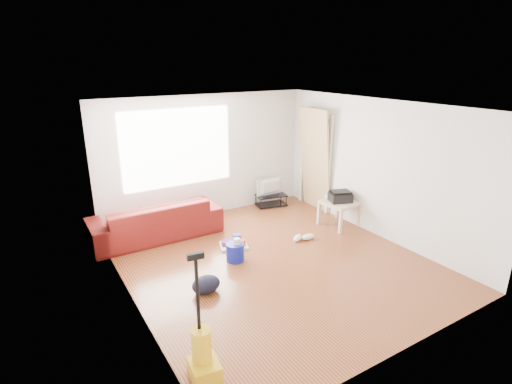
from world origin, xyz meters
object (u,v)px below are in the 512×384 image
tv_stand (271,200)px  cleaning_tray (234,243)px  side_table (340,205)px  vacuum (203,355)px  bucket (235,260)px  backpack (206,292)px  sofa (157,236)px

tv_stand → cleaning_tray: bearing=-128.9°
side_table → vacuum: 4.55m
side_table → bucket: 2.50m
bucket → tv_stand: bearing=43.7°
bucket → vacuum: (-1.49, -2.04, 0.26)m
side_table → backpack: size_ratio=1.60×
bucket → cleaning_tray: (0.23, 0.47, 0.05)m
vacuum → cleaning_tray: bearing=62.7°
backpack → vacuum: size_ratio=0.30×
bucket → sofa: bearing=116.9°
bucket → backpack: bearing=-142.9°
bucket → cleaning_tray: size_ratio=0.52×
side_table → backpack: 3.39m
cleaning_tray → vacuum: bearing=-124.5°
cleaning_tray → backpack: (-1.03, -1.08, -0.05)m
sofa → bucket: 1.77m
tv_stand → bucket: bearing=-124.2°
bucket → vacuum: bearing=-126.2°
side_table → sofa: bearing=157.3°
tv_stand → cleaning_tray: (-1.70, -1.38, -0.08)m
tv_stand → cleaning_tray: 2.19m
bucket → backpack: size_ratio=0.70×
tv_stand → backpack: tv_stand is taller
bucket → backpack: 1.00m
side_table → bucket: (-2.46, -0.21, -0.42)m
bucket → backpack: (-0.80, -0.61, 0.00)m
sofa → vacuum: size_ratio=1.68×
side_table → bucket: size_ratio=2.28×
side_table → vacuum: bearing=-150.3°
backpack → side_table: bearing=3.0°
vacuum → sofa: bearing=86.4°
sofa → bucket: sofa is taller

